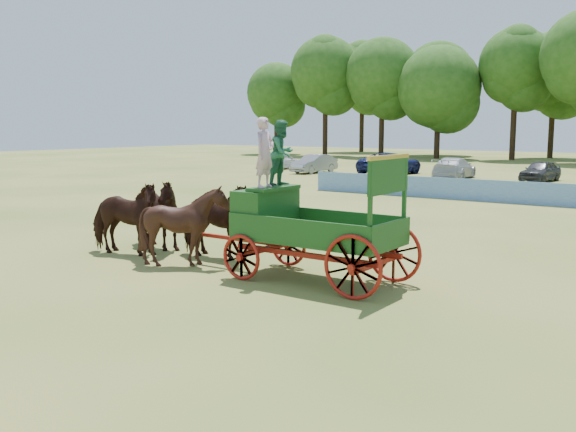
# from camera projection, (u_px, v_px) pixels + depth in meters

# --- Properties ---
(ground) EXTENTS (160.00, 160.00, 0.00)m
(ground) POSITION_uv_depth(u_px,v_px,m) (412.00, 296.00, 13.67)
(ground) COLOR #A08A48
(ground) RESTS_ON ground
(horse_lead_left) EXTENTS (2.67, 1.68, 2.09)m
(horse_lead_left) POSITION_uv_depth(u_px,v_px,m) (124.00, 218.00, 17.93)
(horse_lead_left) COLOR black
(horse_lead_left) RESTS_ON ground
(horse_lead_right) EXTENTS (2.63, 1.51, 2.09)m
(horse_lead_right) POSITION_uv_depth(u_px,v_px,m) (153.00, 214.00, 18.82)
(horse_lead_right) COLOR black
(horse_lead_right) RESTS_ON ground
(horse_wheel_left) EXTENTS (2.11, 1.93, 2.10)m
(horse_wheel_left) POSITION_uv_depth(u_px,v_px,m) (185.00, 226.00, 16.55)
(horse_wheel_left) COLOR black
(horse_wheel_left) RESTS_ON ground
(horse_wheel_right) EXTENTS (2.60, 1.42, 2.09)m
(horse_wheel_right) POSITION_uv_depth(u_px,v_px,m) (214.00, 221.00, 17.43)
(horse_wheel_right) COLOR black
(horse_wheel_right) RESTS_ON ground
(farm_dray) EXTENTS (6.00, 2.00, 3.80)m
(farm_dray) POSITION_uv_depth(u_px,v_px,m) (291.00, 208.00, 15.23)
(farm_dray) COLOR #A62110
(farm_dray) RESTS_ON ground
(sponsor_banner) EXTENTS (26.00, 0.08, 1.05)m
(sponsor_banner) POSITION_uv_depth(u_px,v_px,m) (562.00, 195.00, 28.67)
(sponsor_banner) COLOR #2061B2
(sponsor_banner) RESTS_ON ground
(parked_cars) EXTENTS (38.80, 7.54, 1.60)m
(parked_cars) POSITION_uv_depth(u_px,v_px,m) (511.00, 170.00, 41.84)
(parked_cars) COLOR silver
(parked_cars) RESTS_ON ground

